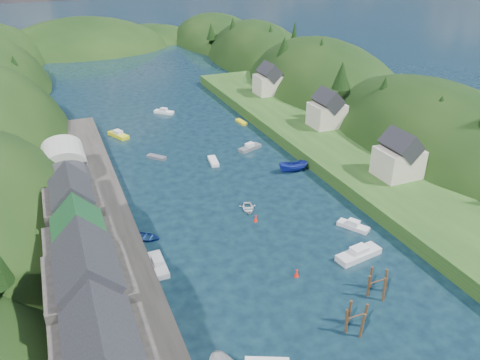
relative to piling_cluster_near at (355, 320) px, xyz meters
name	(u,v)px	position (x,y,z in m)	size (l,w,h in m)	color
ground	(199,153)	(-0.63, 53.74, -1.36)	(600.00, 600.00, 0.00)	black
hillside_right	(320,120)	(44.37, 78.74, -8.77)	(36.00, 245.56, 48.00)	black
far_hills	(113,69)	(0.59, 177.75, -12.16)	(103.00, 68.00, 44.00)	black
hill_trees	(184,81)	(1.25, 68.29, 9.83)	(92.14, 148.26, 12.76)	black
quay_left	(99,256)	(-24.63, 23.74, -0.36)	(12.00, 110.00, 2.00)	#2D2B28
terrace_left_grass	(43,267)	(-31.63, 23.74, -0.11)	(12.00, 110.00, 2.50)	#234719
quayside_buildings	(89,285)	(-26.63, 10.13, 5.73)	(8.00, 35.84, 12.90)	#2D2B28
boat_sheds	(67,173)	(-26.63, 42.74, 3.91)	(7.00, 21.00, 7.50)	#2D2D30
terrace_right	(329,146)	(24.37, 43.74, -0.16)	(16.00, 120.00, 2.40)	#234719
right_bank_cottages	(322,111)	(27.37, 52.07, 4.49)	(9.00, 59.24, 8.41)	beige
piling_cluster_near	(355,320)	(0.00, 0.00, 0.00)	(2.87, 2.71, 3.86)	#382314
piling_cluster_far	(377,285)	(5.98, 3.97, -0.01)	(3.09, 2.90, 3.85)	#382314
channel_buoy_near	(297,273)	(-1.45, 10.71, -0.88)	(0.70, 0.70, 1.10)	red
channel_buoy_far	(256,219)	(-0.81, 25.01, -0.88)	(0.70, 0.70, 1.10)	red
moored_boats	(249,224)	(-2.57, 23.75, -0.68)	(36.19, 98.83, 2.51)	silver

